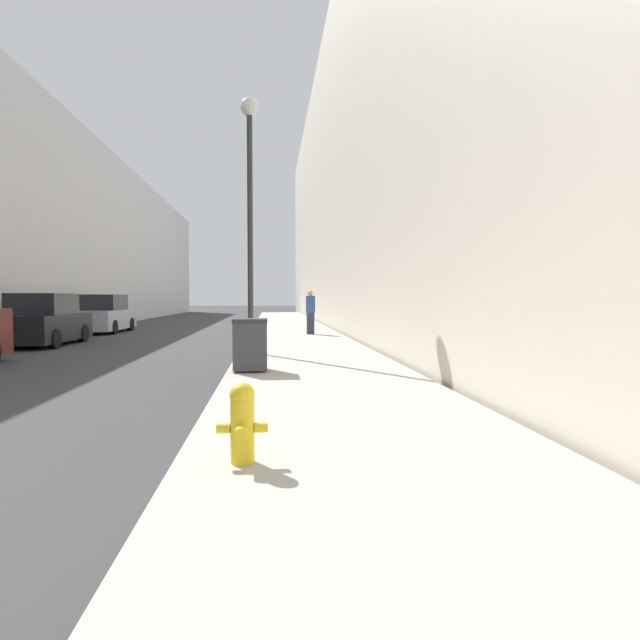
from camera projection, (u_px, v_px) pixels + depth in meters
The scene contains 8 objects.
sidewalk_right at pixel (294, 334), 21.07m from camera, with size 3.77×60.00×0.14m.
building_right_stone at pixel (422, 187), 29.46m from camera, with size 12.00×60.00×16.34m.
fire_hydrant at pixel (242, 421), 4.44m from camera, with size 0.45×0.34×0.72m.
trash_bin at pixel (250, 344), 10.03m from camera, with size 0.69×0.66×1.06m.
lamppost at pixel (250, 190), 13.20m from camera, with size 0.48×0.48×6.74m.
parked_sedan_near at pixel (44, 322), 16.95m from camera, with size 1.90×4.07×1.77m.
parked_sedan_far at pixel (103, 315), 23.23m from camera, with size 1.92×4.47×1.77m.
pedestrian_on_sidewalk at pixel (310, 312), 20.23m from camera, with size 0.36×0.23×1.79m.
Camera 1 is at (4.87, -3.03, 1.62)m, focal length 28.00 mm.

